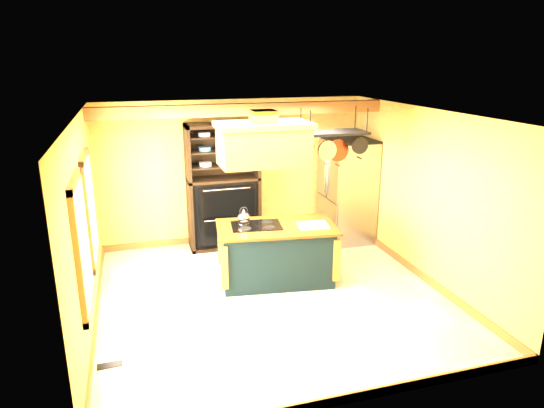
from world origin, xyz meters
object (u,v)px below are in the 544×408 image
range_hood (264,142)px  refrigerator (347,192)px  pot_rack (333,139)px  kitchen_island (276,253)px  hutch (223,200)px

range_hood → refrigerator: range_hood is taller
range_hood → refrigerator: size_ratio=0.71×
range_hood → pot_rack: same height
pot_rack → range_hood: bearing=-179.9°
refrigerator → range_hood: bearing=-145.4°
kitchen_island → refrigerator: 2.37m
kitchen_island → pot_rack: 1.99m
kitchen_island → refrigerator: bearing=44.7°
pot_rack → refrigerator: pot_rack is taller
pot_rack → refrigerator: bearing=56.2°
kitchen_island → range_hood: (-0.20, -0.00, 1.77)m
pot_rack → hutch: bearing=128.6°
pot_rack → hutch: pot_rack is taller
refrigerator → hutch: bearing=171.5°
kitchen_island → range_hood: range_hood is taller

